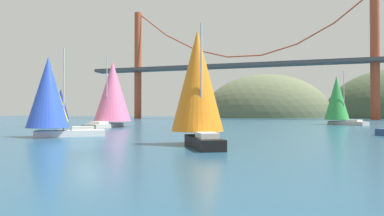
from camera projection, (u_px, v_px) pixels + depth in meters
The scene contains 9 objects.
ground_plane at pixel (90, 146), 22.78m from camera, with size 360.00×360.00×0.00m, color navy.
headland_center at pixel (265, 117), 151.06m from camera, with size 61.15×44.00×41.56m, color #5B6647.
suspension_bridge at pixel (244, 63), 114.32m from camera, with size 120.73×6.00×42.64m.
sailboat_yellow_sail at pixel (52, 99), 53.83m from camera, with size 8.84×9.99×10.62m.
sailboat_navy_sail at pixel (60, 106), 65.93m from camera, with size 5.77×6.72×8.38m.
sailboat_green_sail at pixel (337, 99), 62.21m from camera, with size 8.25×8.14×10.55m.
sailboat_orange_sail at pixel (198, 84), 23.48m from camera, with size 5.55×7.21×8.80m.
sailboat_pink_spinnaker at pixel (112, 93), 52.70m from camera, with size 6.07×9.83×11.74m.
sailboat_blue_spinnaker at pixel (50, 95), 30.79m from camera, with size 7.60×6.63×8.85m.
Camera 1 is at (13.45, -19.86, 2.41)m, focal length 29.46 mm.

